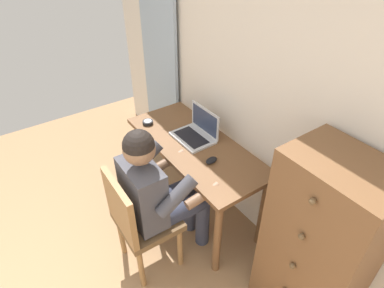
{
  "coord_description": "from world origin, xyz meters",
  "views": [
    {
      "loc": [
        1.12,
        0.67,
        2.22
      ],
      "look_at": [
        -0.44,
        1.75,
        0.84
      ],
      "focal_mm": 30.06,
      "sensor_mm": 36.0,
      "label": 1
    }
  ],
  "objects_px": {
    "chair": "(138,219)",
    "dresser": "(318,247)",
    "computer_mouse": "(211,160)",
    "laptop": "(197,132)",
    "desk_clock": "(148,122)",
    "person_seated": "(160,190)",
    "desk": "(195,155)"
  },
  "relations": [
    {
      "from": "computer_mouse",
      "to": "desk_clock",
      "type": "relative_size",
      "value": 1.11
    },
    {
      "from": "computer_mouse",
      "to": "desk_clock",
      "type": "bearing_deg",
      "value": -178.96
    },
    {
      "from": "desk",
      "to": "chair",
      "type": "distance_m",
      "value": 0.69
    },
    {
      "from": "desk",
      "to": "desk_clock",
      "type": "height_order",
      "value": "desk_clock"
    },
    {
      "from": "person_seated",
      "to": "desk_clock",
      "type": "bearing_deg",
      "value": 157.22
    },
    {
      "from": "chair",
      "to": "dresser",
      "type": "bearing_deg",
      "value": 38.87
    },
    {
      "from": "desk",
      "to": "chair",
      "type": "bearing_deg",
      "value": -70.61
    },
    {
      "from": "chair",
      "to": "desk_clock",
      "type": "xyz_separation_m",
      "value": [
        -0.7,
        0.48,
        0.26
      ]
    },
    {
      "from": "person_seated",
      "to": "computer_mouse",
      "type": "bearing_deg",
      "value": 86.96
    },
    {
      "from": "desk",
      "to": "laptop",
      "type": "xyz_separation_m",
      "value": [
        -0.07,
        0.06,
        0.16
      ]
    },
    {
      "from": "desk",
      "to": "person_seated",
      "type": "height_order",
      "value": "person_seated"
    },
    {
      "from": "chair",
      "to": "desk_clock",
      "type": "distance_m",
      "value": 0.89
    },
    {
      "from": "dresser",
      "to": "person_seated",
      "type": "relative_size",
      "value": 1.06
    },
    {
      "from": "desk",
      "to": "chair",
      "type": "height_order",
      "value": "chair"
    },
    {
      "from": "desk_clock",
      "to": "laptop",
      "type": "bearing_deg",
      "value": 29.83
    },
    {
      "from": "dresser",
      "to": "chair",
      "type": "distance_m",
      "value": 1.17
    },
    {
      "from": "dresser",
      "to": "laptop",
      "type": "height_order",
      "value": "dresser"
    },
    {
      "from": "desk",
      "to": "dresser",
      "type": "bearing_deg",
      "value": 4.25
    },
    {
      "from": "computer_mouse",
      "to": "desk_clock",
      "type": "height_order",
      "value": "computer_mouse"
    },
    {
      "from": "desk_clock",
      "to": "person_seated",
      "type": "bearing_deg",
      "value": -22.78
    },
    {
      "from": "dresser",
      "to": "desk_clock",
      "type": "relative_size",
      "value": 14.09
    },
    {
      "from": "dresser",
      "to": "computer_mouse",
      "type": "relative_size",
      "value": 12.68
    },
    {
      "from": "dresser",
      "to": "person_seated",
      "type": "bearing_deg",
      "value": -148.82
    },
    {
      "from": "desk",
      "to": "computer_mouse",
      "type": "distance_m",
      "value": 0.29
    },
    {
      "from": "dresser",
      "to": "chair",
      "type": "relative_size",
      "value": 1.44
    },
    {
      "from": "chair",
      "to": "computer_mouse",
      "type": "distance_m",
      "value": 0.66
    },
    {
      "from": "desk",
      "to": "person_seated",
      "type": "distance_m",
      "value": 0.52
    },
    {
      "from": "desk",
      "to": "desk_clock",
      "type": "distance_m",
      "value": 0.52
    },
    {
      "from": "dresser",
      "to": "desk",
      "type": "bearing_deg",
      "value": -175.75
    },
    {
      "from": "desk",
      "to": "computer_mouse",
      "type": "bearing_deg",
      "value": -7.51
    },
    {
      "from": "chair",
      "to": "laptop",
      "type": "distance_m",
      "value": 0.82
    },
    {
      "from": "dresser",
      "to": "computer_mouse",
      "type": "distance_m",
      "value": 0.89
    }
  ]
}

